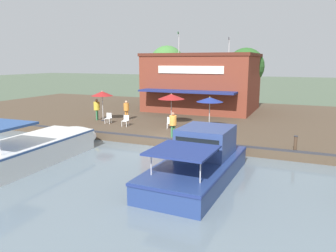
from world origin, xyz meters
name	(u,v)px	position (x,y,z in m)	size (l,w,h in m)	color
ground_plane	(168,149)	(0.00, 0.00, 0.00)	(220.00, 220.00, 0.00)	#4C5B47
quay_deck	(213,118)	(-11.00, 0.00, 0.30)	(22.00, 56.00, 0.60)	#4C3D2D
quay_edge_fender	(169,139)	(-0.10, 0.00, 0.65)	(0.20, 50.40, 0.10)	#2D2D33
waterfront_restaurant	(202,82)	(-13.90, -2.07, 3.49)	(9.71, 10.86, 8.05)	brown
patio_umbrella_by_entrance	(102,94)	(-4.20, -7.84, 2.92)	(1.83, 1.83, 2.56)	#B7B7B7
patio_umbrella_mid_patio_right	(171,97)	(-5.03, -1.87, 2.84)	(2.15, 2.15, 2.49)	#B7B7B7
patio_umbrella_mid_patio_left	(210,100)	(-4.16, 1.55, 2.84)	(1.95, 1.95, 2.47)	#B7B7B7
cafe_chair_beside_entrance	(126,120)	(-2.93, -4.86, 1.08)	(0.47, 0.47, 0.85)	white
cafe_chair_facing_river	(108,118)	(-3.38, -6.75, 1.08)	(0.49, 0.49, 0.85)	white
cafe_chair_under_first_umbrella	(207,130)	(-1.64, 2.10, 1.08)	(0.53, 0.53, 0.85)	white
cafe_chair_mid_patio	(170,122)	(-3.49, -1.33, 1.08)	(0.57, 0.57, 0.85)	white
person_at_quay_edge	(173,122)	(-0.86, 0.00, 1.65)	(0.48, 0.48, 1.68)	#337547
person_near_entrance	(97,107)	(-4.28, -8.51, 1.76)	(0.52, 0.52, 1.82)	#337547
person_mid_patio	(126,108)	(-5.38, -6.22, 1.65)	(0.48, 0.48, 1.68)	orange
motorboat_mid_row	(203,160)	(4.08, 3.63, 0.86)	(8.81, 3.28, 2.33)	navy
motorboat_outer_channel	(40,147)	(5.10, -5.83, 0.78)	(9.46, 3.36, 2.48)	white
mooring_post	(295,143)	(-0.35, 7.69, 1.05)	(0.22, 0.22, 0.89)	#473323
tree_downstream_bank	(165,64)	(-19.19, -8.62, 5.24)	(4.57, 4.36, 6.94)	brown
tree_upstream_bank	(244,68)	(-17.62, 1.45, 4.92)	(4.26, 4.06, 6.47)	brown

